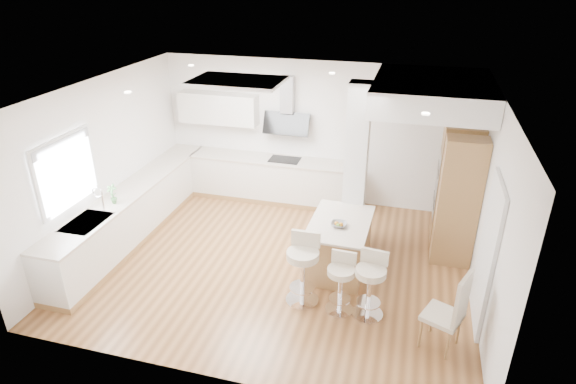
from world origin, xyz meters
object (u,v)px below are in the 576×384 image
(bar_stool_c, at_px, (370,282))
(dining_chair, at_px, (452,310))
(bar_stool_a, at_px, (303,265))
(bar_stool_b, at_px, (341,280))
(peninsula, at_px, (339,245))

(bar_stool_c, distance_m, dining_chair, 1.10)
(bar_stool_a, xyz_separation_m, dining_chair, (1.97, -0.47, 0.01))
(bar_stool_c, bearing_deg, bar_stool_b, -172.03)
(bar_stool_c, bearing_deg, bar_stool_a, -176.29)
(peninsula, xyz_separation_m, bar_stool_a, (-0.35, -0.96, 0.18))
(bar_stool_c, height_order, dining_chair, dining_chair)
(bar_stool_a, height_order, dining_chair, dining_chair)
(bar_stool_a, distance_m, bar_stool_b, 0.56)
(bar_stool_a, bearing_deg, bar_stool_b, -7.28)
(bar_stool_a, relative_size, bar_stool_b, 1.20)
(peninsula, relative_size, dining_chair, 1.21)
(peninsula, distance_m, bar_stool_b, 1.05)
(bar_stool_a, height_order, bar_stool_b, bar_stool_a)
(dining_chair, bearing_deg, peninsula, 161.61)
(peninsula, xyz_separation_m, bar_stool_c, (0.59, -1.02, 0.12))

